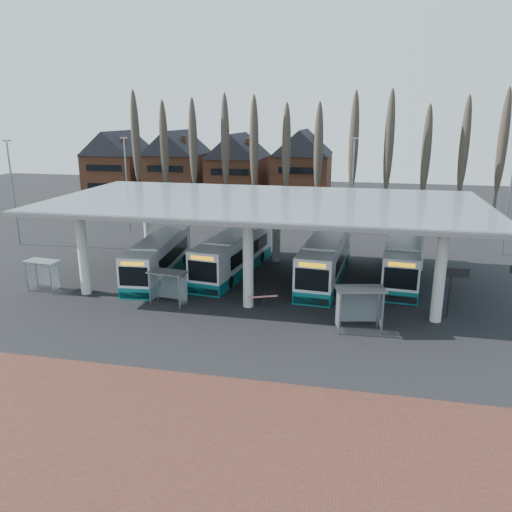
% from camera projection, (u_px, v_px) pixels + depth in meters
% --- Properties ---
extents(ground, '(140.00, 140.00, 0.00)m').
position_uv_depth(ground, '(239.00, 320.00, 31.27)').
color(ground, black).
rests_on(ground, ground).
extents(brick_strip, '(70.00, 10.00, 0.03)m').
position_uv_depth(brick_strip, '(168.00, 436.00, 19.97)').
color(brick_strip, brown).
rests_on(brick_strip, ground).
extents(station_canopy, '(32.00, 16.00, 6.34)m').
position_uv_depth(station_canopy, '(264.00, 209.00, 37.25)').
color(station_canopy, silver).
rests_on(station_canopy, ground).
extents(poplar_row, '(45.10, 1.10, 14.50)m').
position_uv_depth(poplar_row, '(305.00, 147.00, 59.93)').
color(poplar_row, '#473D33').
rests_on(poplar_row, ground).
extents(townhouse_row, '(36.80, 10.30, 12.25)m').
position_uv_depth(townhouse_row, '(207.00, 160.00, 74.22)').
color(townhouse_row, brown).
rests_on(townhouse_row, ground).
extents(lamp_post_a, '(0.80, 0.16, 10.17)m').
position_uv_depth(lamp_post_a, '(127.00, 183.00, 54.14)').
color(lamp_post_a, slate).
rests_on(lamp_post_a, ground).
extents(lamp_post_b, '(0.80, 0.16, 10.17)m').
position_uv_depth(lamp_post_b, '(352.00, 184.00, 53.07)').
color(lamp_post_b, slate).
rests_on(lamp_post_b, ground).
extents(lamp_post_c, '(0.80, 0.16, 10.17)m').
position_uv_depth(lamp_post_c, '(509.00, 197.00, 44.61)').
color(lamp_post_c, slate).
rests_on(lamp_post_c, ground).
extents(lamp_post_d, '(0.80, 0.16, 10.17)m').
position_uv_depth(lamp_post_d, '(13.00, 191.00, 48.22)').
color(lamp_post_d, slate).
rests_on(lamp_post_d, ground).
extents(bus_0, '(3.33, 11.27, 3.09)m').
position_uv_depth(bus_0, '(159.00, 258.00, 39.72)').
color(bus_0, silver).
rests_on(bus_0, ground).
extents(bus_1, '(4.05, 12.10, 3.30)m').
position_uv_depth(bus_1, '(234.00, 254.00, 40.51)').
color(bus_1, silver).
rests_on(bus_1, ground).
extents(bus_2, '(3.50, 12.34, 3.38)m').
position_uv_depth(bus_2, '(326.00, 259.00, 38.85)').
color(bus_2, silver).
rests_on(bus_2, ground).
extents(bus_3, '(3.41, 11.94, 3.27)m').
position_uv_depth(bus_3, '(401.00, 259.00, 39.08)').
color(bus_3, silver).
rests_on(bus_3, ground).
extents(shelter_0, '(2.59, 1.50, 2.29)m').
position_uv_depth(shelter_0, '(44.00, 269.00, 36.24)').
color(shelter_0, gray).
rests_on(shelter_0, ground).
extents(shelter_1, '(2.72, 1.62, 2.39)m').
position_uv_depth(shelter_1, '(169.00, 280.00, 33.44)').
color(shelter_1, gray).
rests_on(shelter_1, ground).
extents(shelter_2, '(3.13, 2.03, 2.68)m').
position_uv_depth(shelter_2, '(359.00, 299.00, 29.46)').
color(shelter_2, gray).
rests_on(shelter_2, ground).
extents(info_sign_0, '(2.16, 0.39, 3.22)m').
position_uv_depth(info_sign_0, '(451.00, 277.00, 31.10)').
color(info_sign_0, black).
rests_on(info_sign_0, ground).
extents(barrier, '(1.90, 0.92, 1.01)m').
position_uv_depth(barrier, '(263.00, 297.00, 33.03)').
color(barrier, black).
rests_on(barrier, ground).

